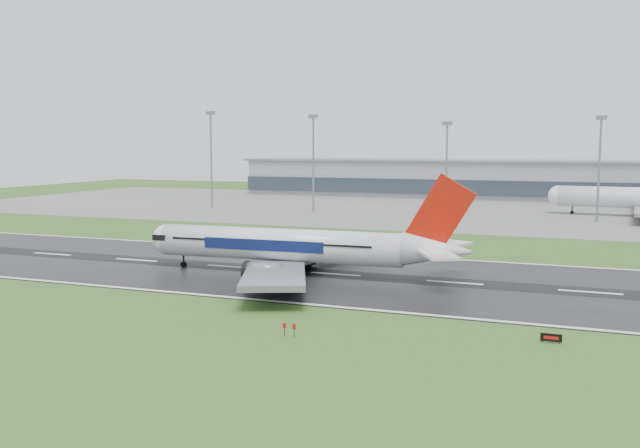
% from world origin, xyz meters
% --- Properties ---
extents(ground, '(520.00, 520.00, 0.00)m').
position_xyz_m(ground, '(0.00, 0.00, 0.00)').
color(ground, '#2E551F').
rests_on(ground, ground).
extents(runway, '(400.00, 45.00, 0.10)m').
position_xyz_m(runway, '(0.00, 0.00, 0.05)').
color(runway, black).
rests_on(runway, ground).
extents(apron, '(400.00, 130.00, 0.08)m').
position_xyz_m(apron, '(0.00, 125.00, 0.04)').
color(apron, slate).
rests_on(apron, ground).
extents(terminal, '(240.00, 36.00, 15.00)m').
position_xyz_m(terminal, '(0.00, 185.00, 7.50)').
color(terminal, gray).
rests_on(terminal, ground).
extents(main_airliner, '(58.17, 55.62, 16.53)m').
position_xyz_m(main_airliner, '(-25.28, -2.46, 8.36)').
color(main_airliner, silver).
rests_on(main_airliner, runway).
extents(runway_sign, '(2.30, 0.75, 1.04)m').
position_xyz_m(runway_sign, '(15.38, -28.88, 0.52)').
color(runway_sign, black).
rests_on(runway_sign, ground).
extents(floodmast_0, '(0.64, 0.64, 32.23)m').
position_xyz_m(floodmast_0, '(-100.69, 100.00, 16.12)').
color(floodmast_0, gray).
rests_on(floodmast_0, ground).
extents(floodmast_1, '(0.64, 0.64, 30.54)m').
position_xyz_m(floodmast_1, '(-62.74, 100.00, 15.27)').
color(floodmast_1, gray).
rests_on(floodmast_1, ground).
extents(floodmast_2, '(0.64, 0.64, 27.76)m').
position_xyz_m(floodmast_2, '(-19.28, 100.00, 13.88)').
color(floodmast_2, gray).
rests_on(floodmast_2, ground).
extents(floodmast_3, '(0.64, 0.64, 28.83)m').
position_xyz_m(floodmast_3, '(23.71, 100.00, 14.41)').
color(floodmast_3, gray).
rests_on(floodmast_3, ground).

